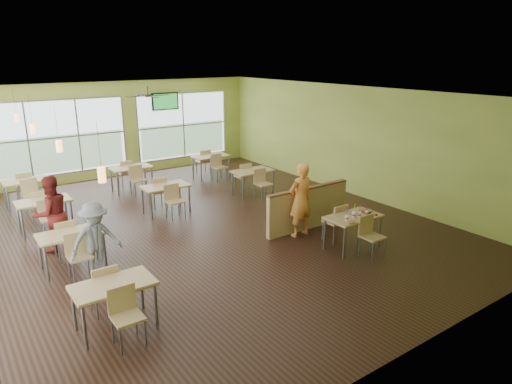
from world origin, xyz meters
TOP-DOWN VIEW (x-y plane):
  - room at (0.00, 0.00)m, footprint 12.00×12.04m
  - window_bays at (-2.65, 3.08)m, footprint 9.24×10.24m
  - main_table at (2.00, -3.00)m, footprint 1.22×1.52m
  - half_wall_divider at (2.00, -1.55)m, footprint 2.40×0.14m
  - dining_tables at (-1.05, 1.71)m, footprint 6.92×8.72m
  - pendant_lights at (-3.20, 0.68)m, footprint 0.11×7.31m
  - ceiling_fan at (-0.00, 3.00)m, footprint 1.25×1.25m
  - tv_backwall at (1.80, 5.90)m, footprint 1.00×0.07m
  - man_plaid at (1.55, -1.78)m, footprint 0.64×0.43m
  - patron_maroon at (-3.29, 0.62)m, footprint 0.91×0.78m
  - patron_grey at (-2.90, -1.13)m, footprint 0.99×0.61m
  - cup_blue at (1.65, -3.13)m, footprint 0.09×0.09m
  - cup_yellow at (1.92, -3.08)m, footprint 0.09×0.09m
  - cup_red_near at (2.04, -3.14)m, footprint 0.08×0.08m
  - cup_red_far at (2.22, -3.17)m, footprint 0.09×0.09m
  - food_basket at (2.39, -3.02)m, footprint 0.25×0.25m
  - ketchup_cup at (2.42, -3.27)m, footprint 0.06×0.06m
  - wrapper_left at (1.64, -3.28)m, footprint 0.21×0.20m
  - wrapper_mid at (2.10, -2.88)m, footprint 0.23×0.22m
  - wrapper_right at (2.25, -3.24)m, footprint 0.15×0.14m

SIDE VIEW (x-z plane):
  - half_wall_divider at x=2.00m, z-range 0.00..1.04m
  - dining_tables at x=-1.05m, z-range 0.20..1.07m
  - main_table at x=2.00m, z-range 0.20..1.07m
  - patron_grey at x=-2.90m, z-range 0.00..1.48m
  - ketchup_cup at x=2.42m, z-range 0.75..0.78m
  - wrapper_right at x=2.25m, z-range 0.75..0.78m
  - wrapper_left at x=1.64m, z-range 0.75..0.79m
  - wrapper_mid at x=2.10m, z-range 0.75..0.80m
  - food_basket at x=2.39m, z-range 0.75..0.81m
  - cup_red_near at x=2.04m, z-range 0.66..0.96m
  - cup_red_far at x=2.22m, z-range 0.66..0.97m
  - cup_blue at x=1.65m, z-range 0.65..0.98m
  - cup_yellow at x=1.92m, z-range 0.65..0.99m
  - patron_maroon at x=-3.29m, z-range 0.00..1.65m
  - man_plaid at x=1.55m, z-range 0.00..1.74m
  - window_bays at x=-2.65m, z-range 0.29..2.66m
  - room at x=0.00m, z-range 0.00..3.20m
  - tv_backwall at x=1.80m, z-range 2.15..2.75m
  - pendant_lights at x=-3.20m, z-range 2.02..2.88m
  - ceiling_fan at x=0.00m, z-range 2.80..3.09m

